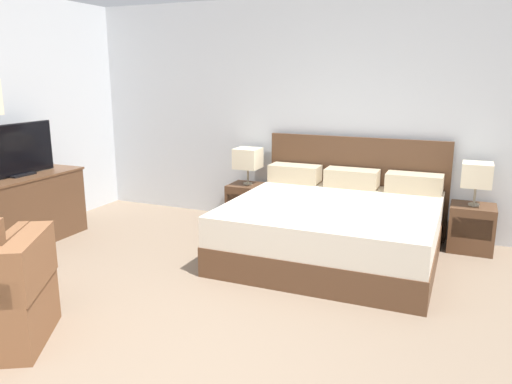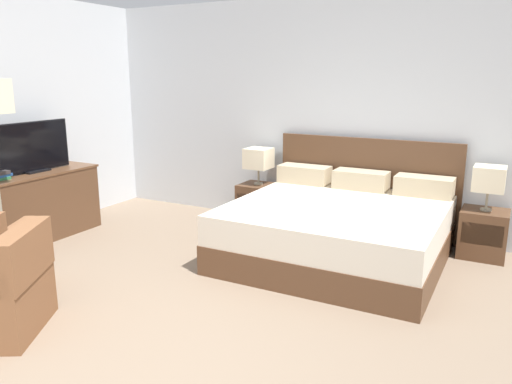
{
  "view_description": "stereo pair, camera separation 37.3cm",
  "coord_description": "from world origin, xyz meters",
  "px_view_note": "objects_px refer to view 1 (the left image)",
  "views": [
    {
      "loc": [
        1.7,
        -2.06,
        1.8
      ],
      "look_at": [
        -0.03,
        1.99,
        0.75
      ],
      "focal_mm": 35.0,
      "sensor_mm": 36.0,
      "label": 1
    },
    {
      "loc": [
        2.04,
        -1.9,
        1.8
      ],
      "look_at": [
        -0.03,
        1.99,
        0.75
      ],
      "focal_mm": 35.0,
      "sensor_mm": 36.0,
      "label": 2
    }
  ],
  "objects_px": {
    "bed": "(335,226)",
    "tv": "(17,151)",
    "table_lamp_left": "(248,159)",
    "nightstand_left": "(248,203)",
    "dresser": "(21,209)",
    "table_lamp_right": "(477,175)",
    "nightstand_right": "(471,228)"
  },
  "relations": [
    {
      "from": "bed",
      "to": "nightstand_left",
      "type": "distance_m",
      "value": 1.45
    },
    {
      "from": "bed",
      "to": "table_lamp_right",
      "type": "xyz_separation_m",
      "value": [
        1.27,
        0.7,
        0.49
      ]
    },
    {
      "from": "table_lamp_right",
      "to": "dresser",
      "type": "height_order",
      "value": "table_lamp_right"
    },
    {
      "from": "dresser",
      "to": "table_lamp_right",
      "type": "bearing_deg",
      "value": 20.78
    },
    {
      "from": "table_lamp_left",
      "to": "bed",
      "type": "bearing_deg",
      "value": -29.0
    },
    {
      "from": "nightstand_left",
      "to": "dresser",
      "type": "bearing_deg",
      "value": -138.46
    },
    {
      "from": "bed",
      "to": "dresser",
      "type": "xyz_separation_m",
      "value": [
        -3.17,
        -0.98,
        0.08
      ]
    },
    {
      "from": "bed",
      "to": "nightstand_right",
      "type": "bearing_deg",
      "value": 28.95
    },
    {
      "from": "dresser",
      "to": "tv",
      "type": "distance_m",
      "value": 0.63
    },
    {
      "from": "bed",
      "to": "table_lamp_left",
      "type": "distance_m",
      "value": 1.53
    },
    {
      "from": "nightstand_left",
      "to": "tv",
      "type": "relative_size",
      "value": 0.53
    },
    {
      "from": "nightstand_left",
      "to": "dresser",
      "type": "height_order",
      "value": "dresser"
    },
    {
      "from": "bed",
      "to": "nightstand_left",
      "type": "height_order",
      "value": "bed"
    },
    {
      "from": "dresser",
      "to": "tv",
      "type": "relative_size",
      "value": 1.53
    },
    {
      "from": "table_lamp_left",
      "to": "tv",
      "type": "relative_size",
      "value": 0.49
    },
    {
      "from": "dresser",
      "to": "tv",
      "type": "height_order",
      "value": "tv"
    },
    {
      "from": "bed",
      "to": "table_lamp_right",
      "type": "bearing_deg",
      "value": 29.0
    },
    {
      "from": "nightstand_left",
      "to": "table_lamp_left",
      "type": "distance_m",
      "value": 0.56
    },
    {
      "from": "nightstand_left",
      "to": "dresser",
      "type": "relative_size",
      "value": 0.35
    },
    {
      "from": "nightstand_left",
      "to": "table_lamp_right",
      "type": "height_order",
      "value": "table_lamp_right"
    },
    {
      "from": "nightstand_left",
      "to": "tv",
      "type": "height_order",
      "value": "tv"
    },
    {
      "from": "table_lamp_left",
      "to": "tv",
      "type": "distance_m",
      "value": 2.53
    },
    {
      "from": "bed",
      "to": "nightstand_left",
      "type": "bearing_deg",
      "value": 151.05
    },
    {
      "from": "nightstand_right",
      "to": "tv",
      "type": "height_order",
      "value": "tv"
    },
    {
      "from": "nightstand_left",
      "to": "table_lamp_left",
      "type": "height_order",
      "value": "table_lamp_left"
    },
    {
      "from": "bed",
      "to": "table_lamp_left",
      "type": "bearing_deg",
      "value": 151.0
    },
    {
      "from": "bed",
      "to": "tv",
      "type": "height_order",
      "value": "tv"
    },
    {
      "from": "nightstand_right",
      "to": "tv",
      "type": "bearing_deg",
      "value": -159.55
    },
    {
      "from": "tv",
      "to": "nightstand_left",
      "type": "bearing_deg",
      "value": 41.08
    },
    {
      "from": "table_lamp_left",
      "to": "dresser",
      "type": "height_order",
      "value": "table_lamp_left"
    },
    {
      "from": "dresser",
      "to": "nightstand_right",
      "type": "bearing_deg",
      "value": 20.77
    },
    {
      "from": "bed",
      "to": "tv",
      "type": "distance_m",
      "value": 3.38
    }
  ]
}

